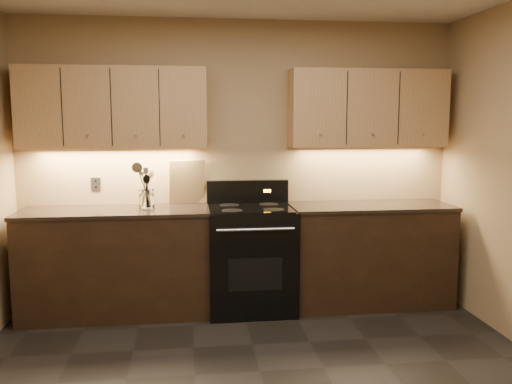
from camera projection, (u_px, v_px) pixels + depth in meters
wall_back at (239, 163)px, 5.04m from camera, size 4.00×0.04×2.60m
counter_left at (117, 262)px, 4.72m from camera, size 1.62×0.62×0.93m
counter_right at (369, 254)px, 5.00m from camera, size 1.46×0.62×0.93m
stove at (251, 257)px, 4.85m from camera, size 0.76×0.68×1.14m
upper_cab_left at (114, 108)px, 4.69m from camera, size 1.60×0.30×0.70m
upper_cab_right at (368, 109)px, 4.97m from camera, size 1.44×0.30×0.70m
outlet_plate at (96, 184)px, 4.90m from camera, size 0.08×0.01×0.12m
utensil_crock at (147, 199)px, 4.72m from camera, size 0.17×0.17×0.17m
cutting_board at (187, 182)px, 4.96m from camera, size 0.34×0.16×0.41m
wooden_spoon at (142, 188)px, 4.71m from camera, size 0.15×0.12×0.34m
black_spoon at (147, 189)px, 4.73m from camera, size 0.08×0.16×0.30m
black_turner at (148, 186)px, 4.70m from camera, size 0.12×0.18×0.37m
steel_spatula at (149, 187)px, 4.72m from camera, size 0.18×0.14×0.36m
steel_skimmer at (151, 185)px, 4.70m from camera, size 0.20×0.12×0.40m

